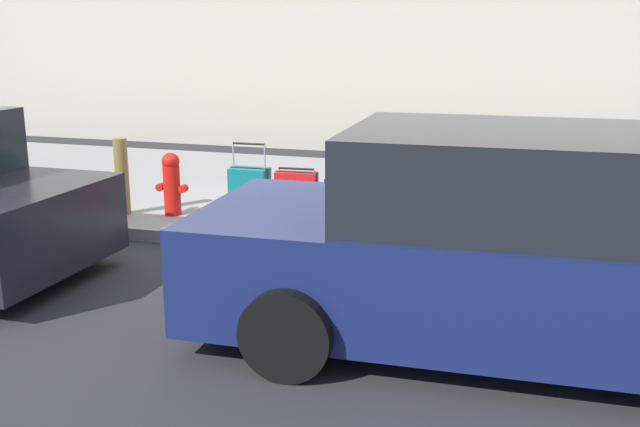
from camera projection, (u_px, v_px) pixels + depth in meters
ground_plane at (219, 249)px, 7.94m from camera, size 40.00×40.00×0.00m
sidewalk_curb at (295, 194)px, 10.24m from camera, size 18.00×5.00×0.14m
suitcase_olive_0 at (509, 208)px, 7.55m from camera, size 0.42×0.27×0.96m
suitcase_maroon_1 at (455, 205)px, 7.72m from camera, size 0.43×0.19×0.96m
suitcase_silver_2 at (403, 203)px, 8.02m from camera, size 0.47×0.26×0.88m
suitcase_black_3 at (347, 204)px, 8.08m from camera, size 0.47×0.23×0.85m
suitcase_red_4 at (297, 198)px, 8.31m from camera, size 0.48×0.21×0.66m
suitcase_teal_5 at (250, 194)px, 8.55m from camera, size 0.46×0.25×0.90m
fire_hydrant at (172, 182)px, 8.74m from camera, size 0.39×0.21×0.75m
bollard_post at (122, 177)px, 8.75m from camera, size 0.16×0.16×0.91m
parking_meter at (616, 165)px, 7.44m from camera, size 0.12×0.09×1.27m
parked_car_navy_0 at (521, 249)px, 5.35m from camera, size 4.84×2.23×1.62m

